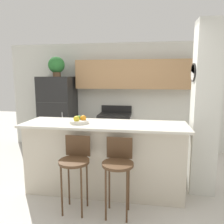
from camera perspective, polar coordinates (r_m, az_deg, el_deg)
The scene contains 11 objects.
ground_plane at distance 3.64m, azimuth -1.94°, elevation -19.71°, with size 14.00×14.00×0.00m, color beige.
wall_back at distance 5.23m, azimuth 3.59°, elevation 6.21°, with size 5.60×0.38×2.55m.
pillar_right at distance 3.49m, azimuth 23.04°, elevation 0.55°, with size 0.38×0.32×2.55m.
counter_bar at distance 3.41m, azimuth -1.99°, elevation -11.74°, with size 2.45×0.73×1.07m.
refrigerator at distance 5.36m, azimuth -13.83°, elevation -0.53°, with size 0.75×0.72×1.76m.
stove_range at distance 5.14m, azimuth 0.73°, elevation -5.46°, with size 0.74×0.62×1.07m.
bar_stool_left at distance 2.94m, azimuth -9.61°, elevation -12.70°, with size 0.40×0.40×0.98m.
bar_stool_right at distance 2.83m, azimuth 1.62°, elevation -13.54°, with size 0.40×0.40×0.98m.
potted_plant_on_fridge at distance 5.29m, azimuth -14.31°, elevation 11.67°, with size 0.38×0.38×0.46m.
fruit_bowl at distance 3.28m, azimuth -8.55°, elevation -2.24°, with size 0.28×0.28×0.12m.
trash_bin at distance 5.09m, azimuth -8.35°, elevation -8.88°, with size 0.28×0.28×0.38m.
Camera 1 is at (0.61, -3.13, 1.76)m, focal length 35.00 mm.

